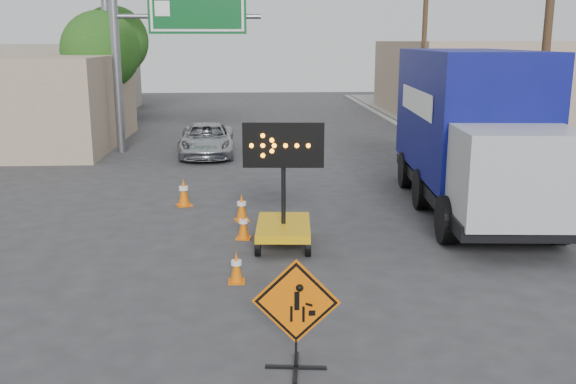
{
  "coord_description": "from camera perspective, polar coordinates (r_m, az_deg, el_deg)",
  "views": [
    {
      "loc": [
        -1.0,
        -9.42,
        4.64
      ],
      "look_at": [
        -0.28,
        2.8,
        1.74
      ],
      "focal_mm": 40.0,
      "sensor_mm": 36.0,
      "label": 1
    }
  ],
  "objects": [
    {
      "name": "tree_left_near",
      "position": [
        32.2,
        -16.3,
        11.96
      ],
      "size": [
        3.71,
        3.71,
        6.03
      ],
      "color": "#3E2D1A",
      "rests_on": "ground"
    },
    {
      "name": "cone_c",
      "position": [
        16.91,
        -4.15,
        -1.35
      ],
      "size": [
        0.44,
        0.44,
        0.73
      ],
      "rotation": [
        0.0,
        0.0,
        0.21
      ],
      "color": "#DA5D04",
      "rests_on": "ground"
    },
    {
      "name": "utility_pole_far",
      "position": [
        34.61,
        12.01,
        13.12
      ],
      "size": [
        1.8,
        0.26,
        9.0
      ],
      "color": "#3E2D1A",
      "rests_on": "ground"
    },
    {
      "name": "ground",
      "position": [
        10.55,
        2.46,
        -12.77
      ],
      "size": [
        100.0,
        100.0,
        0.0
      ],
      "primitive_type": "plane",
      "color": "#2D2D30",
      "rests_on": "ground"
    },
    {
      "name": "box_truck",
      "position": [
        18.41,
        15.96,
        4.52
      ],
      "size": [
        3.49,
        9.41,
        4.38
      ],
      "rotation": [
        0.0,
        0.0,
        -0.08
      ],
      "color": "black",
      "rests_on": "ground"
    },
    {
      "name": "pickup_truck",
      "position": [
        26.67,
        -7.22,
        4.62
      ],
      "size": [
        2.31,
        4.76,
        1.3
      ],
      "primitive_type": "imported",
      "rotation": [
        0.0,
        0.0,
        0.03
      ],
      "color": "#ACAFB3",
      "rests_on": "ground"
    },
    {
      "name": "construction_sign",
      "position": [
        9.25,
        0.73,
        -10.61
      ],
      "size": [
        1.26,
        0.89,
        1.67
      ],
      "rotation": [
        0.0,
        0.0,
        -0.11
      ],
      "color": "black",
      "rests_on": "ground"
    },
    {
      "name": "cone_a",
      "position": [
        12.67,
        -4.61,
        -6.65
      ],
      "size": [
        0.33,
        0.33,
        0.64
      ],
      "rotation": [
        0.0,
        0.0,
        -0.01
      ],
      "color": "#DA5D04",
      "rests_on": "ground"
    },
    {
      "name": "curb_right",
      "position": [
        26.17,
        14.96,
        2.79
      ],
      "size": [
        0.4,
        60.0,
        0.12
      ],
      "primitive_type": "cube",
      "color": "gray",
      "rests_on": "ground"
    },
    {
      "name": "cone_d",
      "position": [
        18.62,
        -9.26,
        0.0
      ],
      "size": [
        0.53,
        0.53,
        0.81
      ],
      "rotation": [
        0.0,
        0.0,
        0.38
      ],
      "color": "#DA5D04",
      "rests_on": "ground"
    },
    {
      "name": "tree_left_far",
      "position": [
        40.23,
        -15.24,
        12.81
      ],
      "size": [
        4.1,
        4.1,
        6.66
      ],
      "color": "#3E2D1A",
      "rests_on": "ground"
    },
    {
      "name": "highway_gantry",
      "position": [
        27.6,
        -10.85,
        13.99
      ],
      "size": [
        6.18,
        0.38,
        6.9
      ],
      "color": "slate",
      "rests_on": "ground"
    },
    {
      "name": "cone_b",
      "position": [
        15.38,
        -3.99,
        -2.94
      ],
      "size": [
        0.39,
        0.39,
        0.68
      ],
      "rotation": [
        0.0,
        0.0,
        -0.15
      ],
      "color": "#DA5D04",
      "rests_on": "ground"
    },
    {
      "name": "sidewalk_right",
      "position": [
        26.97,
        19.61,
        2.81
      ],
      "size": [
        4.0,
        60.0,
        0.15
      ],
      "primitive_type": "cube",
      "color": "gray",
      "rests_on": "ground"
    },
    {
      "name": "arrow_board",
      "position": [
        14.71,
        -0.4,
        -2.43
      ],
      "size": [
        1.82,
        2.09,
        2.87
      ],
      "rotation": [
        0.0,
        0.0,
        -0.07
      ],
      "color": "#CD9A0B",
      "rests_on": "ground"
    },
    {
      "name": "building_right_far",
      "position": [
        41.9,
        16.38,
        9.59
      ],
      "size": [
        10.0,
        14.0,
        4.6
      ],
      "primitive_type": "cube",
      "color": "tan",
      "rests_on": "ground"
    },
    {
      "name": "storefront_left_far",
      "position": [
        45.69,
        -21.52,
        9.35
      ],
      "size": [
        12.0,
        10.0,
        4.4
      ],
      "primitive_type": "cube",
      "color": "gray",
      "rests_on": "ground"
    },
    {
      "name": "utility_pole_near",
      "position": [
        21.41,
        22.03,
        12.5
      ],
      "size": [
        1.8,
        0.26,
        9.0
      ],
      "color": "#3E2D1A",
      "rests_on": "ground"
    }
  ]
}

